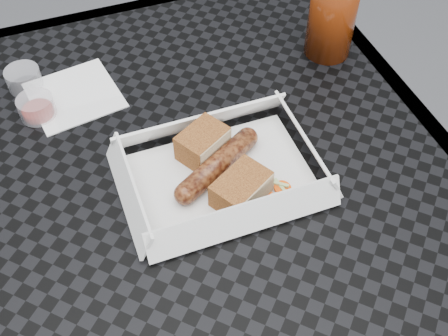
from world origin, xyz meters
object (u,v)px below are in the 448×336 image
patio_table (160,220)px  food_tray (221,176)px  bratwurst (217,165)px  drink_glass (333,9)px

patio_table → food_tray: (0.08, -0.02, 0.08)m
patio_table → food_tray: food_tray is taller
bratwurst → drink_glass: size_ratio=0.86×
patio_table → food_tray: 0.12m
bratwurst → patio_table: bearing=173.1°
drink_glass → food_tray: bearing=-143.2°
patio_table → bratwurst: bearing=-6.9°
food_tray → patio_table: bearing=168.3°
food_tray → drink_glass: size_ratio=1.43×
food_tray → bratwurst: bearing=106.3°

